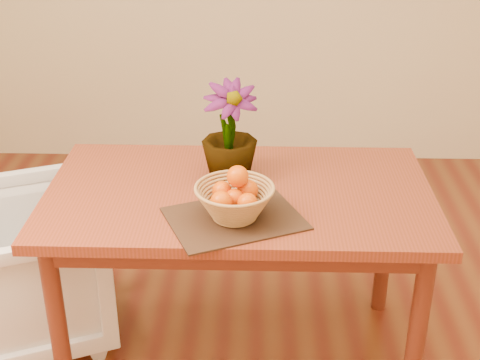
{
  "coord_description": "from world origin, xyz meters",
  "views": [
    {
      "loc": [
        0.07,
        -1.85,
        1.86
      ],
      "look_at": [
        0.01,
        0.13,
        0.88
      ],
      "focal_mm": 50.0,
      "sensor_mm": 36.0,
      "label": 1
    }
  ],
  "objects_px": {
    "table": "(239,211)",
    "wicker_basket": "(235,204)",
    "potted_plant": "(230,132)",
    "armchair": "(18,264)"
  },
  "relations": [
    {
      "from": "table",
      "to": "wicker_basket",
      "type": "xyz_separation_m",
      "value": [
        -0.01,
        -0.21,
        0.15
      ]
    },
    {
      "from": "wicker_basket",
      "to": "armchair",
      "type": "relative_size",
      "value": 0.38
    },
    {
      "from": "table",
      "to": "wicker_basket",
      "type": "height_order",
      "value": "wicker_basket"
    },
    {
      "from": "table",
      "to": "armchair",
      "type": "relative_size",
      "value": 2.0
    },
    {
      "from": "wicker_basket",
      "to": "potted_plant",
      "type": "height_order",
      "value": "potted_plant"
    },
    {
      "from": "armchair",
      "to": "table",
      "type": "bearing_deg",
      "value": -118.38
    },
    {
      "from": "table",
      "to": "wicker_basket",
      "type": "distance_m",
      "value": 0.26
    },
    {
      "from": "wicker_basket",
      "to": "potted_plant",
      "type": "bearing_deg",
      "value": 95.3
    },
    {
      "from": "table",
      "to": "wicker_basket",
      "type": "bearing_deg",
      "value": -92.15
    },
    {
      "from": "table",
      "to": "potted_plant",
      "type": "bearing_deg",
      "value": 109.14
    }
  ]
}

